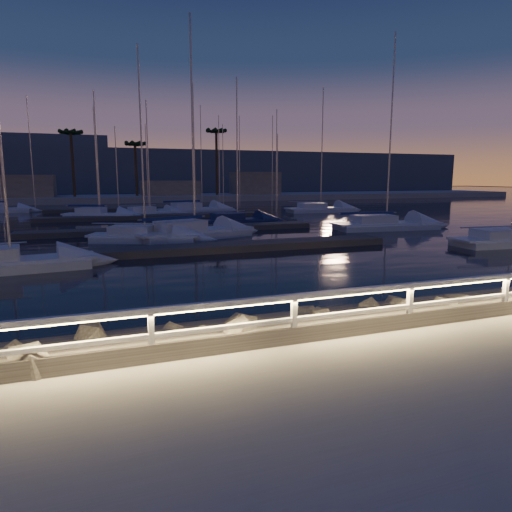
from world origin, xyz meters
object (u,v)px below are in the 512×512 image
object	(u,v)px
sailboat_h	(384,224)
sailboat_k	(194,209)
sailboat_g	(235,220)
sailboat_l	(319,209)
sailboat_n	(99,215)
sailboat_m	(1,209)
sailboat_j	(149,213)
sailboat_f	(192,232)
sailboat_c	(142,236)
guard_rail	(371,299)
sailboat_d	(508,239)
sailboat_b	(6,262)

from	to	relation	value
sailboat_h	sailboat_k	xyz separation A→B (m)	(-10.53, 21.87, 0.01)
sailboat_g	sailboat_k	distance (m)	14.42
sailboat_l	sailboat_n	distance (m)	24.87
sailboat_g	sailboat_m	world-z (taller)	sailboat_g
sailboat_l	sailboat_j	bearing A→B (deg)	-179.28
sailboat_f	sailboat_k	size ratio (longest dim) A/B	0.99
sailboat_j	sailboat_m	size ratio (longest dim) A/B	1.05
sailboat_c	sailboat_n	bearing A→B (deg)	119.54
guard_rail	sailboat_f	distance (m)	21.65
sailboat_h	sailboat_l	size ratio (longest dim) A/B	1.04
sailboat_g	sailboat_l	xyz separation A→B (m)	(13.78, 10.65, 0.02)
sailboat_j	sailboat_n	xyz separation A→B (m)	(-4.99, -0.64, 0.01)
sailboat_d	sailboat_k	size ratio (longest dim) A/B	0.88
sailboat_h	sailboat_n	bearing A→B (deg)	145.08
sailboat_c	sailboat_k	size ratio (longest dim) A/B	0.83
sailboat_f	sailboat_m	world-z (taller)	sailboat_f
sailboat_l	sailboat_m	xyz separation A→B (m)	(-35.50, 12.28, -0.00)
sailboat_d	sailboat_n	xyz separation A→B (m)	(-22.98, 27.76, 0.03)
sailboat_c	sailboat_h	distance (m)	18.84
sailboat_f	sailboat_j	bearing A→B (deg)	72.42
sailboat_j	sailboat_k	world-z (taller)	sailboat_k
sailboat_l	sailboat_d	bearing A→B (deg)	-92.04
sailboat_k	sailboat_m	xyz separation A→B (m)	(-21.18, 8.52, -0.03)
sailboat_g	sailboat_h	size ratio (longest dim) A/B	0.83
sailboat_f	sailboat_k	world-z (taller)	sailboat_k
sailboat_g	sailboat_j	size ratio (longest dim) A/B	1.04
guard_rail	sailboat_k	size ratio (longest dim) A/B	3.01
sailboat_l	sailboat_b	bearing A→B (deg)	-136.28
sailboat_b	sailboat_d	bearing A→B (deg)	-9.87
sailboat_b	sailboat_c	xyz separation A→B (m)	(6.67, 7.54, -0.02)
guard_rail	sailboat_g	distance (m)	30.03
guard_rail	sailboat_h	distance (m)	27.19
sailboat_k	sailboat_d	bearing A→B (deg)	-80.29
sailboat_b	sailboat_j	xyz separation A→B (m)	(9.42, 26.67, -0.00)
sailboat_d	sailboat_k	distance (m)	34.13
sailboat_d	sailboat_l	xyz separation A→B (m)	(1.88, 28.02, 0.03)
sailboat_h	sailboat_j	distance (m)	24.51
sailboat_f	sailboat_h	distance (m)	15.53
sailboat_h	sailboat_c	bearing A→B (deg)	-172.70
sailboat_h	sailboat_j	bearing A→B (deg)	136.36
sailboat_d	sailboat_m	xyz separation A→B (m)	(-33.62, 40.30, 0.03)
sailboat_c	sailboat_k	bearing A→B (deg)	92.38
guard_rail	sailboat_b	bearing A→B (deg)	124.54
sailboat_b	sailboat_n	bearing A→B (deg)	74.08
sailboat_b	sailboat_g	bearing A→B (deg)	38.98
sailboat_c	sailboat_h	bearing A→B (deg)	24.58
sailboat_j	sailboat_m	bearing A→B (deg)	126.92
sailboat_f	guard_rail	bearing A→B (deg)	-110.65
sailboat_k	sailboat_h	bearing A→B (deg)	-75.95
sailboat_h	sailboat_n	distance (m)	27.62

